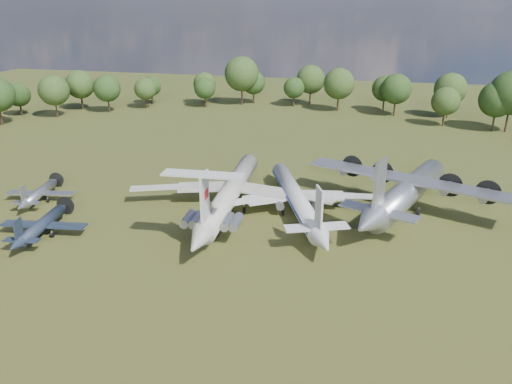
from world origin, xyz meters
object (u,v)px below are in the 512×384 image
(il62_airliner, at_px, (231,195))
(an12_transport, at_px, (407,195))
(person_on_il62, at_px, (211,207))
(small_prop_west, at_px, (42,228))
(tu104_jet, at_px, (296,201))
(small_prop_northwest, at_px, (40,195))

(il62_airliner, distance_m, an12_transport, 28.81)
(il62_airliner, distance_m, person_on_il62, 12.70)
(small_prop_west, bearing_deg, tu104_jet, 18.75)
(tu104_jet, relative_size, an12_transport, 0.99)
(small_prop_northwest, bearing_deg, an12_transport, -0.66)
(small_prop_northwest, height_order, person_on_il62, person_on_il62)
(an12_transport, bearing_deg, il62_airliner, -147.07)
(tu104_jet, relative_size, small_prop_northwest, 2.49)
(tu104_jet, xyz_separation_m, small_prop_northwest, (-43.37, -5.59, -0.80))
(il62_airliner, bearing_deg, person_on_il62, -90.00)
(tu104_jet, bearing_deg, small_prop_west, -175.40)
(tu104_jet, height_order, person_on_il62, person_on_il62)
(small_prop_west, height_order, small_prop_northwest, small_prop_west)
(tu104_jet, bearing_deg, il62_airliner, 161.05)
(person_on_il62, bearing_deg, small_prop_west, -14.54)
(il62_airliner, height_order, small_prop_west, il62_airliner)
(an12_transport, bearing_deg, small_prop_northwest, -148.55)
(il62_airliner, distance_m, small_prop_west, 29.10)
(il62_airliner, height_order, small_prop_northwest, il62_airliner)
(tu104_jet, bearing_deg, small_prop_northwest, 165.59)
(an12_transport, relative_size, person_on_il62, 24.17)
(tu104_jet, bearing_deg, an12_transport, -4.87)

